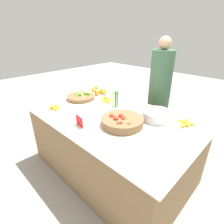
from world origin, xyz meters
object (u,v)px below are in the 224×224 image
at_px(tomato_basket, 122,121).
at_px(metal_bowl, 157,115).
at_px(lime_bowl, 81,97).
at_px(vendor_person, 159,98).
at_px(price_sign, 79,121).

xyz_separation_m(tomato_basket, metal_bowl, (0.18, 0.35, 0.01)).
xyz_separation_m(lime_bowl, vendor_person, (0.70, 0.86, -0.06)).
height_order(lime_bowl, vendor_person, vendor_person).
bearing_deg(tomato_basket, price_sign, -132.27).
xyz_separation_m(metal_bowl, vendor_person, (-0.37, 0.68, -0.07)).
height_order(lime_bowl, price_sign, price_sign).
bearing_deg(lime_bowl, vendor_person, 50.70).
xyz_separation_m(lime_bowl, price_sign, (0.61, -0.47, 0.03)).
bearing_deg(tomato_basket, lime_bowl, 169.68).
height_order(lime_bowl, metal_bowl, same).
bearing_deg(price_sign, lime_bowl, 150.23).
relative_size(lime_bowl, vendor_person, 0.25).
relative_size(price_sign, vendor_person, 0.08).
bearing_deg(tomato_basket, vendor_person, 100.57).
height_order(metal_bowl, price_sign, price_sign).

